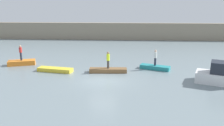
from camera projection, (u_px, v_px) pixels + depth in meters
ground_plane at (103, 80)px, 21.30m from camera, size 120.00×120.00×0.00m
embankment_wall at (116, 31)px, 44.79m from camera, size 80.00×1.20×3.24m
rowboat_orange at (22, 63)px, 26.54m from camera, size 3.15×2.04×0.54m
rowboat_yellow at (55, 70)px, 23.97m from camera, size 3.77×1.64×0.39m
rowboat_brown at (108, 70)px, 23.68m from camera, size 3.82×1.09×0.42m
rowboat_teal at (155, 67)px, 24.75m from camera, size 3.24×2.02×0.43m
person_hiviz_shirt at (108, 59)px, 23.39m from camera, size 0.32×0.32×1.72m
person_white_shirt at (155, 57)px, 24.46m from camera, size 0.32×0.32×1.70m
person_red_shirt at (21, 52)px, 26.23m from camera, size 0.32×0.32×1.73m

